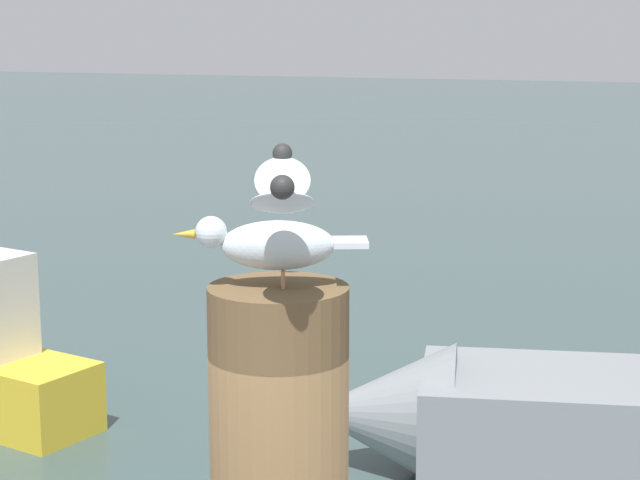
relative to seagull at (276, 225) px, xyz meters
The scene contains 1 object.
seagull is the anchor object (origin of this frame).
Camera 1 is at (0.27, -2.35, 3.17)m, focal length 63.49 mm.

